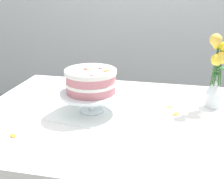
# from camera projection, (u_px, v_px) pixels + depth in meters

# --- Properties ---
(dining_table) EXTENTS (1.40, 1.00, 0.74)m
(dining_table) POSITION_uv_depth(u_px,v_px,m) (125.00, 134.00, 1.33)
(dining_table) COLOR white
(dining_table) RESTS_ON ground
(linen_napkin) EXTENTS (0.36, 0.36, 0.00)m
(linen_napkin) POSITION_uv_depth(u_px,v_px,m) (91.00, 112.00, 1.35)
(linen_napkin) COLOR white
(linen_napkin) RESTS_ON dining_table
(cake_stand) EXTENTS (0.29, 0.29, 0.10)m
(cake_stand) POSITION_uv_depth(u_px,v_px,m) (91.00, 96.00, 1.32)
(cake_stand) COLOR silver
(cake_stand) RESTS_ON linen_napkin
(layer_cake) EXTENTS (0.23, 0.23, 0.11)m
(layer_cake) POSITION_uv_depth(u_px,v_px,m) (91.00, 81.00, 1.30)
(layer_cake) COLOR #CC7A84
(layer_cake) RESTS_ON cake_stand
(flower_vase) EXTENTS (0.10, 0.09, 0.36)m
(flower_vase) POSITION_uv_depth(u_px,v_px,m) (217.00, 73.00, 1.35)
(flower_vase) COLOR silver
(flower_vase) RESTS_ON dining_table
(loose_petal_0) EXTENTS (0.05, 0.04, 0.01)m
(loose_petal_0) POSITION_uv_depth(u_px,v_px,m) (13.00, 136.00, 1.13)
(loose_petal_0) COLOR orange
(loose_petal_0) RESTS_ON dining_table
(loose_petal_1) EXTENTS (0.04, 0.05, 0.01)m
(loose_petal_1) POSITION_uv_depth(u_px,v_px,m) (176.00, 114.00, 1.33)
(loose_petal_1) COLOR orange
(loose_petal_1) RESTS_ON dining_table
(loose_petal_2) EXTENTS (0.04, 0.02, 0.00)m
(loose_petal_2) POSITION_uv_depth(u_px,v_px,m) (170.00, 107.00, 1.41)
(loose_petal_2) COLOR yellow
(loose_petal_2) RESTS_ON dining_table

